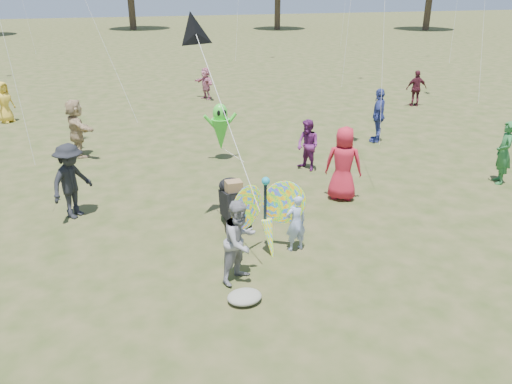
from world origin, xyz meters
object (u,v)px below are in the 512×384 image
at_px(crowd_g, 4,102).
at_px(butterfly_kite, 267,216).
at_px(crowd_d, 76,128).
at_px(crowd_j, 206,83).
at_px(crowd_c, 378,115).
at_px(jogging_stroller, 233,200).
at_px(alien_kite, 221,129).
at_px(crowd_b, 71,181).
at_px(child_girl, 296,223).
at_px(crowd_f, 504,153).
at_px(adult_man, 240,241).
at_px(crowd_a, 343,164).
at_px(crowd_e, 308,145).
at_px(crowd_h, 416,88).

relative_size(crowd_g, butterfly_kite, 0.87).
xyz_separation_m(crowd_d, crowd_j, (5.58, 6.98, -0.17)).
distance_m(crowd_c, butterfly_kite, 8.59).
bearing_deg(jogging_stroller, crowd_c, 35.92).
distance_m(crowd_g, alien_kite, 9.70).
bearing_deg(crowd_j, crowd_d, -60.15).
relative_size(crowd_b, crowd_c, 0.97).
distance_m(child_girl, butterfly_kite, 0.63).
distance_m(crowd_f, alien_kite, 7.86).
height_order(adult_man, crowd_b, crowd_b).
relative_size(crowd_b, crowd_j, 1.21).
relative_size(crowd_a, crowd_j, 1.28).
xyz_separation_m(child_girl, crowd_f, (6.63, 1.74, 0.24)).
distance_m(crowd_e, alien_kite, 2.69).
bearing_deg(crowd_b, crowd_e, -36.66).
height_order(child_girl, crowd_d, crowd_d).
xyz_separation_m(adult_man, crowd_h, (11.17, 11.03, -0.00)).
relative_size(adult_man, crowd_a, 0.84).
height_order(child_girl, crowd_e, crowd_e).
distance_m(crowd_f, crowd_h, 9.15).
relative_size(crowd_a, jogging_stroller, 1.69).
distance_m(child_girl, crowd_g, 14.51).
height_order(crowd_g, butterfly_kite, butterfly_kite).
xyz_separation_m(crowd_b, crowd_f, (10.87, -1.27, -0.03)).
bearing_deg(child_girl, crowd_j, -102.56).
height_order(crowd_j, butterfly_kite, butterfly_kite).
xyz_separation_m(crowd_a, crowd_b, (-6.32, 0.93, -0.05)).
relative_size(crowd_e, alien_kite, 0.84).
bearing_deg(crowd_d, butterfly_kite, -174.98).
bearing_deg(crowd_a, butterfly_kite, 70.02).
distance_m(crowd_a, crowd_c, 5.29).
bearing_deg(butterfly_kite, crowd_e, 57.53).
distance_m(crowd_d, crowd_j, 8.94).
distance_m(crowd_f, crowd_j, 13.85).
bearing_deg(child_girl, crowd_e, -123.13).
height_order(crowd_f, alien_kite, alien_kite).
bearing_deg(crowd_j, butterfly_kite, -29.33).
distance_m(crowd_h, alien_kite, 10.82).
relative_size(crowd_j, butterfly_kite, 0.80).
bearing_deg(crowd_b, alien_kite, -13.50).
bearing_deg(crowd_c, butterfly_kite, -5.86).
bearing_deg(child_girl, crowd_d, -68.24).
bearing_deg(butterfly_kite, child_girl, -5.46).
height_order(adult_man, crowd_j, adult_man).
height_order(crowd_a, crowd_j, crowd_a).
relative_size(crowd_d, crowd_j, 1.24).
height_order(adult_man, crowd_e, adult_man).
relative_size(crowd_c, crowd_e, 1.23).
bearing_deg(crowd_e, alien_kite, -148.55).
distance_m(crowd_d, alien_kite, 4.46).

